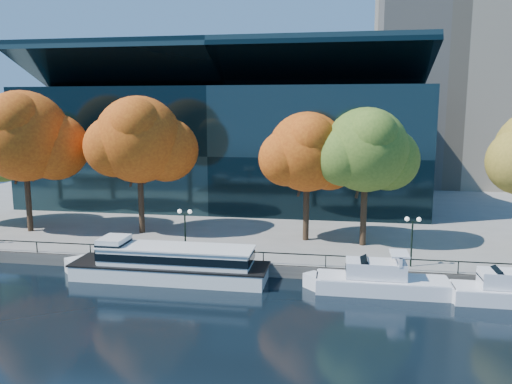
% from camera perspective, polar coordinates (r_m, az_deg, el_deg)
% --- Properties ---
extents(ground, '(160.00, 160.00, 0.00)m').
position_cam_1_polar(ground, '(39.15, -7.26, -10.61)').
color(ground, black).
rests_on(ground, ground).
extents(promenade, '(90.00, 67.08, 1.00)m').
position_cam_1_polar(promenade, '(73.51, 0.80, -0.64)').
color(promenade, slate).
rests_on(promenade, ground).
extents(railing, '(88.20, 0.08, 0.99)m').
position_cam_1_polar(railing, '(41.52, -6.04, -6.59)').
color(railing, black).
rests_on(railing, promenade).
extents(convention_building, '(50.00, 24.57, 21.43)m').
position_cam_1_polar(convention_building, '(68.76, -3.07, 5.38)').
color(convention_building, black).
rests_on(convention_building, ground).
extents(tour_boat, '(17.10, 3.81, 3.24)m').
position_cam_1_polar(tour_boat, '(40.61, -10.38, -7.89)').
color(tour_boat, silver).
rests_on(tour_boat, ground).
extents(cruiser_near, '(10.64, 2.74, 3.08)m').
position_cam_1_polar(cruiser_near, '(38.36, 13.56, -9.71)').
color(cruiser_near, silver).
rests_on(cruiser_near, ground).
extents(cruiser_far, '(8.97, 2.49, 2.93)m').
position_cam_1_polar(cruiser_far, '(39.45, 26.71, -9.98)').
color(cruiser_far, silver).
rests_on(cruiser_far, ground).
extents(tree_1, '(11.34, 9.30, 14.25)m').
position_cam_1_polar(tree_1, '(55.03, -24.89, 5.60)').
color(tree_1, black).
rests_on(tree_1, promenade).
extents(tree_2, '(10.72, 8.79, 13.70)m').
position_cam_1_polar(tree_2, '(50.60, -13.08, 5.63)').
color(tree_2, black).
rests_on(tree_2, promenade).
extents(tree_3, '(9.29, 7.62, 12.16)m').
position_cam_1_polar(tree_3, '(46.78, 6.04, 4.38)').
color(tree_3, black).
rests_on(tree_3, promenade).
extents(tree_4, '(9.47, 7.76, 12.57)m').
position_cam_1_polar(tree_4, '(45.78, 12.64, 4.51)').
color(tree_4, black).
rests_on(tree_4, promenade).
extents(lamp_1, '(1.26, 0.36, 4.03)m').
position_cam_1_polar(lamp_1, '(42.71, -8.13, -3.35)').
color(lamp_1, black).
rests_on(lamp_1, promenade).
extents(lamp_2, '(1.26, 0.36, 4.03)m').
position_cam_1_polar(lamp_2, '(41.23, 17.44, -4.16)').
color(lamp_2, black).
rests_on(lamp_2, promenade).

